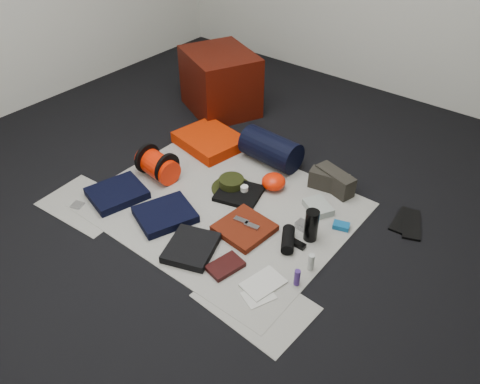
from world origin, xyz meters
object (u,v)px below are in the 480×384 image
Objects in this scene: sleeping_pad at (210,140)px; navy_duffel at (271,149)px; water_bottle at (311,225)px; paperback_book at (225,266)px; red_cabinet at (220,82)px; compact_camera at (304,226)px; stuff_sack at (157,165)px.

navy_duffel reaches higher than sleeping_pad.
water_bottle is 0.56m from paperback_book.
navy_duffel is at bearing 11.97° from sleeping_pad.
paperback_book is (0.92, -0.91, -0.03)m from sleeping_pad.
red_cabinet is 1.28× the size of sleeping_pad.
water_bottle is at bearing -6.88° from red_cabinet.
sleeping_pad reaches higher than paperback_book.
red_cabinet is 5.71× the size of compact_camera.
sleeping_pad is (0.33, -0.52, -0.21)m from red_cabinet.
water_bottle is (1.18, 0.12, 0.01)m from stuff_sack.
sleeping_pad is at bearing -32.54° from red_cabinet.
navy_duffel is 4.07× the size of compact_camera.
compact_camera is (-0.07, 0.05, -0.08)m from water_bottle.
paperback_book is at bearing -64.29° from navy_duffel.
compact_camera is at bearing -18.27° from sleeping_pad.
navy_duffel is (0.51, 0.64, 0.03)m from stuff_sack.
water_bottle is 0.12m from compact_camera.
stuff_sack is 2.81× the size of compact_camera.
water_bottle is (0.66, -0.52, -0.01)m from navy_duffel.
compact_camera reaches higher than paperback_book.
sleeping_pad reaches higher than compact_camera.
navy_duffel reaches higher than paperback_book.
water_bottle reaches higher than sleeping_pad.
stuff_sack is (0.32, -1.05, -0.16)m from red_cabinet.
sleeping_pad is at bearing -164.86° from navy_duffel.
stuff_sack reaches higher than sleeping_pad.
paperback_book is at bearing -44.61° from sleeping_pad.
sleeping_pad is 1.24m from water_bottle.
red_cabinet is 3.09× the size of paperback_book.
sleeping_pad is 1.59× the size of stuff_sack.
paperback_book is at bearing -22.08° from stuff_sack.
navy_duffel reaches higher than compact_camera.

